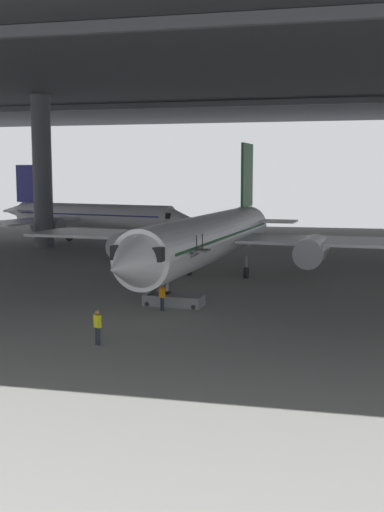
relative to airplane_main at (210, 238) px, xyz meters
The scene contains 7 objects.
ground_plane 3.72m from the airplane_main, 107.10° to the right, with size 110.00×110.00×0.00m, color gray.
hangar_structure 18.93m from the airplane_main, 92.62° to the left, with size 121.00×99.00×18.41m.
airplane_main is the anchor object (origin of this frame).
boarding_stairs 10.32m from the airplane_main, 91.71° to the right, with size 4.26×1.83×4.61m.
crew_worker_near_nose 20.11m from the airplane_main, 94.62° to the right, with size 0.48×0.38×1.76m.
crew_worker_by_stairs 11.85m from the airplane_main, 93.31° to the right, with size 0.44×0.40×1.65m.
airplane_distant 34.68m from the airplane_main, 127.93° to the left, with size 29.39×28.89×9.60m.
Camera 1 is at (10.17, -46.92, 8.31)m, focal length 44.48 mm.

